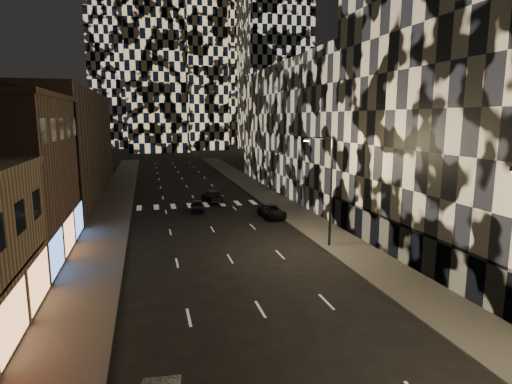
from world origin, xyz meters
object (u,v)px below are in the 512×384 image
car_dark_midlane (197,206)px  car_dark_rightlane (272,211)px  streetlight_far (328,183)px  car_dark_oncoming (213,196)px

car_dark_midlane → car_dark_rightlane: car_dark_rightlane is taller
streetlight_far → car_dark_rightlane: streetlight_far is taller
streetlight_far → car_dark_midlane: (-8.85, 16.34, -4.71)m
car_dark_midlane → car_dark_oncoming: 5.80m
streetlight_far → car_dark_oncoming: 22.87m
car_dark_midlane → car_dark_oncoming: bearing=68.9°
streetlight_far → car_dark_rightlane: (-1.35, 11.39, -4.70)m
streetlight_far → car_dark_midlane: 19.17m
car_dark_rightlane → streetlight_far: bearing=-85.2°
streetlight_far → car_dark_rightlane: 12.40m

